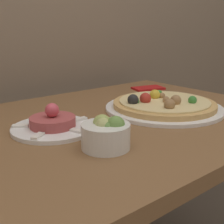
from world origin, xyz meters
name	(u,v)px	position (x,y,z in m)	size (l,w,h in m)	color
dining_table	(93,161)	(0.00, 0.37, 0.62)	(1.17, 0.73, 0.73)	brown
pizza_plate	(164,105)	(0.25, 0.33, 0.75)	(0.36, 0.36, 0.06)	white
tartare_plate	(53,125)	(-0.11, 0.38, 0.75)	(0.21, 0.21, 0.07)	white
small_bowl	(106,133)	(-0.08, 0.21, 0.76)	(0.10, 0.10, 0.07)	white
napkin	(148,88)	(0.44, 0.58, 0.74)	(0.14, 0.10, 0.01)	red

